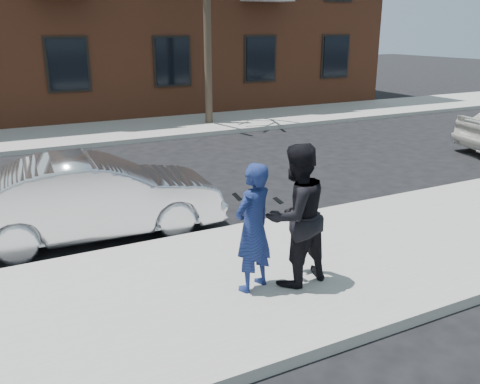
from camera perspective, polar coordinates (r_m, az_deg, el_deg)
ground at (r=7.22m, az=-0.77°, el=-10.02°), size 100.00×100.00×0.00m
near_sidewalk at (r=6.99m, az=0.15°, el=-10.33°), size 50.00×3.50×0.15m
near_curb at (r=8.47m, az=-5.47°, el=-5.16°), size 50.00×0.10×0.15m
far_sidewalk at (r=17.52m, az=-17.49°, el=6.18°), size 50.00×3.50×0.15m
far_curb at (r=15.78m, az=-16.30°, el=5.07°), size 50.00×0.10×0.15m
silver_sedan at (r=8.82m, az=-15.96°, el=-0.55°), size 4.29×1.71×1.39m
man_hoodie at (r=6.40m, az=1.47°, el=-4.02°), size 0.72×0.60×1.68m
man_peacoat at (r=6.56m, az=6.30°, el=-2.63°), size 1.01×0.84×1.89m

